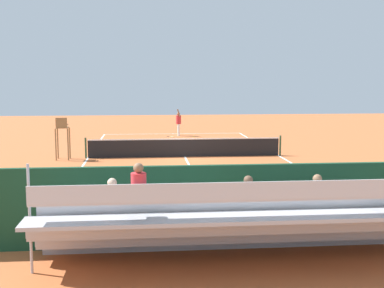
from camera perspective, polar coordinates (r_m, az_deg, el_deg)
The scene contains 12 objects.
ground_plane at distance 26.42m, azimuth -0.82°, elevation -1.45°, with size 60.00×60.00×0.00m, color #BC6033.
court_line_markings at distance 26.45m, azimuth -0.83°, elevation -1.43°, with size 10.10×22.20×0.01m.
tennis_net at distance 26.35m, azimuth -0.82°, elevation -0.38°, with size 10.30×0.10×1.07m.
backdrop_wall at distance 12.58m, azimuth 4.35°, elevation -6.84°, with size 18.00×0.16×2.00m, color #194228.
bleacher_stand at distance 11.32m, azimuth 5.99°, elevation -8.74°, with size 9.06×2.40×2.48m.
umpire_chair at distance 26.15m, azimuth -14.44°, elevation 1.12°, with size 0.67×0.67×2.14m.
courtside_bench at distance 14.01m, azimuth 14.17°, elevation -7.42°, with size 1.80×0.40×0.93m.
equipment_bag at distance 13.57m, azimuth 8.14°, elevation -9.42°, with size 0.90×0.36×0.36m, color #B22D2D.
tennis_player at distance 35.87m, azimuth -1.53°, elevation 2.55°, with size 0.36×0.53×1.93m.
tennis_racket at distance 35.23m, azimuth -2.35°, elevation 0.82°, with size 0.56×0.46×0.03m.
tennis_ball_near at distance 33.11m, azimuth -4.50°, elevation 0.40°, with size 0.07×0.07×0.07m, color #CCDB33.
tennis_ball_far at distance 35.28m, azimuth 0.17°, elevation 0.86°, with size 0.07×0.07×0.07m, color #CCDB33.
Camera 1 is at (2.10, 26.01, 4.11)m, focal length 47.22 mm.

